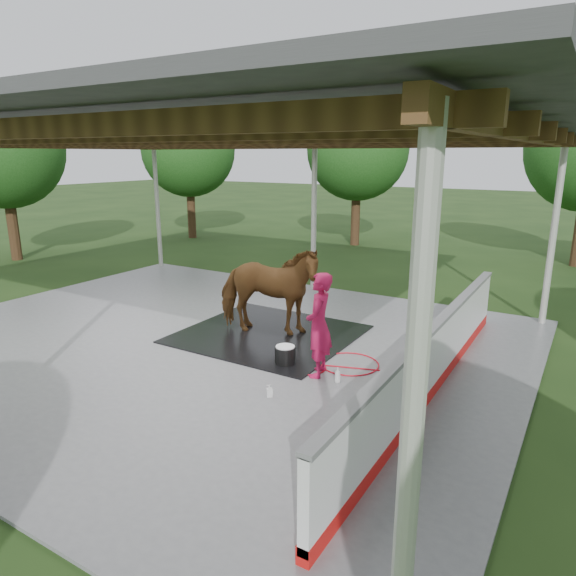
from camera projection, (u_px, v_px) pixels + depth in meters
The scene contains 12 objects.
ground at pixel (201, 342), 10.20m from camera, with size 100.00×100.00×0.00m, color #1E3814.
concrete_slab at pixel (201, 341), 10.20m from camera, with size 12.00×10.00×0.05m, color slate.
pavilion_structure at pixel (191, 135), 9.20m from camera, with size 12.60×10.60×4.05m.
dasher_board at pixel (433, 361), 7.76m from camera, with size 0.16×8.00×1.15m.
tree_belt at pixel (235, 146), 9.84m from camera, with size 28.00×28.00×5.80m.
rubber_mat at pixel (268, 334), 10.50m from camera, with size 3.34×3.13×0.03m, color black.
horse at pixel (268, 290), 10.26m from camera, with size 0.99×2.17×1.83m, color brown.
handler at pixel (319, 325), 8.38m from camera, with size 0.64×0.42×1.75m, color #AE1242.
wash_bucket at pixel (285, 355), 8.98m from camera, with size 0.36×0.36×0.34m.
soap_bottle_a at pixel (338, 375), 8.27m from camera, with size 0.10×0.10×0.26m, color silver.
soap_bottle_b at pixel (269, 391), 7.79m from camera, with size 0.09×0.09×0.19m, color #338CD8.
hose_coil at pixel (325, 363), 9.04m from camera, with size 2.15×1.36×0.02m.
Camera 1 is at (6.45, -7.32, 3.63)m, focal length 32.00 mm.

